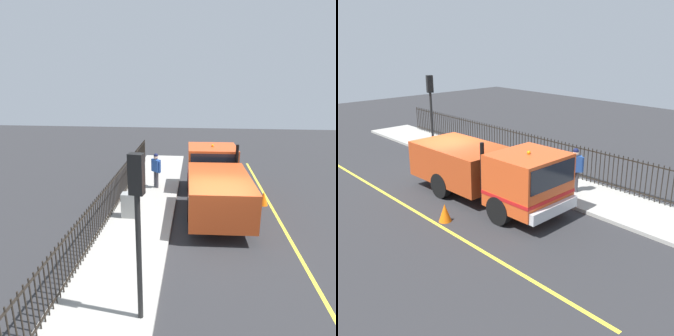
% 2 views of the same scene
% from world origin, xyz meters
% --- Properties ---
extents(ground_plane, '(48.02, 48.02, 0.00)m').
position_xyz_m(ground_plane, '(0.00, 0.00, 0.00)').
color(ground_plane, '#2B2B2D').
rests_on(ground_plane, ground).
extents(sidewalk_slab, '(2.61, 21.83, 0.13)m').
position_xyz_m(sidewalk_slab, '(2.97, 0.00, 0.06)').
color(sidewalk_slab, '#A3A099').
rests_on(sidewalk_slab, ground).
extents(lane_marking, '(0.12, 19.64, 0.01)m').
position_xyz_m(lane_marking, '(-2.53, 0.00, 0.00)').
color(lane_marking, yellow).
rests_on(lane_marking, ground).
extents(work_truck, '(2.51, 6.73, 2.58)m').
position_xyz_m(work_truck, '(-0.02, -2.93, 1.27)').
color(work_truck, '#D84C1E').
rests_on(work_truck, ground).
extents(worker_standing, '(0.51, 0.51, 1.75)m').
position_xyz_m(worker_standing, '(2.76, -4.49, 1.20)').
color(worker_standing, '#264C99').
rests_on(worker_standing, sidewalk_slab).
extents(iron_fence, '(0.04, 18.59, 1.44)m').
position_xyz_m(iron_fence, '(4.12, 0.00, 0.85)').
color(iron_fence, black).
rests_on(iron_fence, sidewalk_slab).
extents(traffic_light_near, '(0.33, 0.26, 3.89)m').
position_xyz_m(traffic_light_near, '(2.00, 4.14, 2.89)').
color(traffic_light_near, black).
rests_on(traffic_light_near, sidewalk_slab).
extents(utility_cabinet, '(0.65, 0.41, 0.98)m').
position_xyz_m(utility_cabinet, '(3.34, -1.05, 0.61)').
color(utility_cabinet, gray).
rests_on(utility_cabinet, sidewalk_slab).
extents(traffic_cone, '(0.43, 0.43, 0.61)m').
position_xyz_m(traffic_cone, '(-2.19, -3.02, 0.30)').
color(traffic_cone, orange).
rests_on(traffic_cone, ground).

